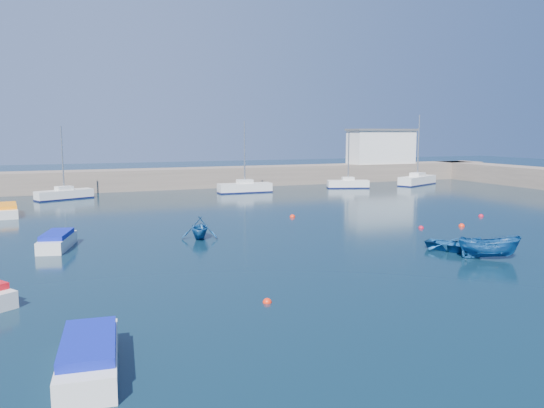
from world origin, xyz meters
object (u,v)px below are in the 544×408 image
object	(u,v)px
harbor_office	(381,147)
dinghy_left	(200,228)
sailboat_5	(64,194)
dinghy_right	(489,247)
motorboat_1	(57,241)
sailboat_8	(417,180)
motorboat_2	(6,210)
sailboat_6	(245,187)
sailboat_7	(348,184)
dinghy_center	(455,245)
motorboat_3	(89,356)

from	to	relation	value
harbor_office	dinghy_left	xyz separation A→B (m)	(-36.95, -34.30, -4.34)
sailboat_5	dinghy_right	size ratio (longest dim) A/B	2.28
motorboat_1	sailboat_8	bearing A→B (deg)	42.76
sailboat_5	motorboat_2	xyz separation A→B (m)	(-4.87, -10.73, -0.08)
sailboat_5	motorboat_1	bearing A→B (deg)	155.92
dinghy_left	dinghy_right	distance (m)	18.69
sailboat_6	dinghy_left	xyz separation A→B (m)	(-12.05, -25.96, 0.13)
dinghy_right	sailboat_5	bearing A→B (deg)	58.43
sailboat_6	motorboat_1	world-z (taller)	sailboat_6
sailboat_7	dinghy_left	size ratio (longest dim) A/B	2.52
harbor_office	motorboat_1	bearing A→B (deg)	-143.56
sailboat_8	motorboat_1	world-z (taller)	sailboat_8
sailboat_6	motorboat_2	world-z (taller)	sailboat_6
sailboat_5	sailboat_6	bearing A→B (deg)	-115.67
sailboat_7	dinghy_center	world-z (taller)	sailboat_7
sailboat_8	sailboat_5	bearing A→B (deg)	63.08
dinghy_right	dinghy_center	bearing A→B (deg)	38.13
sailboat_5	dinghy_center	world-z (taller)	sailboat_5
sailboat_5	motorboat_3	world-z (taller)	sailboat_5
motorboat_1	dinghy_center	distance (m)	25.07
sailboat_8	motorboat_2	size ratio (longest dim) A/B	1.85
motorboat_2	dinghy_left	size ratio (longest dim) A/B	1.81
harbor_office	motorboat_2	bearing A→B (deg)	-160.31
harbor_office	dinghy_left	bearing A→B (deg)	-137.13
harbor_office	sailboat_5	bearing A→B (deg)	-170.86
harbor_office	dinghy_right	size ratio (longest dim) A/B	2.84
sailboat_6	dinghy_left	bearing A→B (deg)	155.52
dinghy_center	sailboat_6	bearing A→B (deg)	61.86
motorboat_2	sailboat_8	bearing A→B (deg)	5.31
sailboat_7	motorboat_1	world-z (taller)	sailboat_7
dinghy_center	dinghy_left	size ratio (longest dim) A/B	1.22
sailboat_5	motorboat_2	bearing A→B (deg)	132.69
sailboat_8	sailboat_6	bearing A→B (deg)	64.59
sailboat_7	dinghy_right	xyz separation A→B (m)	(-12.26, -38.05, 0.09)
motorboat_2	dinghy_right	size ratio (longest dim) A/B	1.50
sailboat_7	motorboat_3	world-z (taller)	sailboat_7
motorboat_2	motorboat_3	distance (m)	35.76
motorboat_1	harbor_office	bearing A→B (deg)	50.25
harbor_office	dinghy_right	distance (m)	51.82
motorboat_2	dinghy_center	size ratio (longest dim) A/B	1.49
sailboat_5	sailboat_6	world-z (taller)	sailboat_6
motorboat_1	motorboat_2	distance (m)	16.59
sailboat_5	motorboat_3	size ratio (longest dim) A/B	1.64
sailboat_5	dinghy_right	distance (m)	45.28
motorboat_1	sailboat_7	bearing A→B (deg)	49.59
motorboat_3	harbor_office	bearing A→B (deg)	55.30
motorboat_1	dinghy_left	bearing A→B (deg)	12.51
sailboat_8	dinghy_left	world-z (taller)	sailboat_8
sailboat_6	dinghy_right	size ratio (longest dim) A/B	2.48
motorboat_3	dinghy_right	size ratio (longest dim) A/B	1.39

